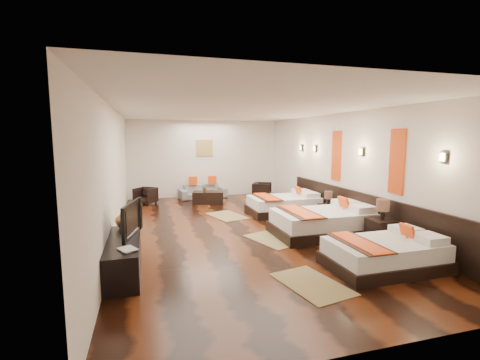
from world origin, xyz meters
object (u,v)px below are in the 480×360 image
object	(u,v)px
bed_far	(284,204)
nightstand_a	(382,229)
book	(121,251)
armchair_right	(262,190)
table_plant	(205,188)
nightstand_b	(328,211)
bed_mid	(324,222)
figurine	(125,218)
coffee_table	(208,198)
tv	(126,219)
armchair_left	(145,196)
sofa	(203,191)
bed_near	(385,254)
tv_console	(124,256)

from	to	relation	value
bed_far	nightstand_a	xyz separation A→B (m)	(0.75, -3.18, 0.07)
book	armchair_right	xyz separation A→B (m)	(4.39, 6.26, -0.28)
bed_far	table_plant	distance (m)	2.86
nightstand_b	armchair_right	bearing A→B (deg)	98.82
bed_far	nightstand_a	world-z (taller)	nightstand_a
nightstand_b	book	bearing A→B (deg)	-151.36
nightstand_b	bed_far	bearing A→B (deg)	124.00
armchair_right	bed_mid	bearing A→B (deg)	-152.94
figurine	coffee_table	world-z (taller)	figurine
tv	armchair_right	world-z (taller)	tv
nightstand_b	armchair_left	size ratio (longest dim) A/B	1.29
bed_far	sofa	size ratio (longest dim) A/B	1.18
bed_near	nightstand_a	world-z (taller)	nightstand_a
bed_mid	sofa	bearing A→B (deg)	109.23
nightstand_a	bed_far	bearing A→B (deg)	103.28
bed_mid	table_plant	bearing A→B (deg)	114.27
bed_near	armchair_right	xyz separation A→B (m)	(0.20, 6.65, 0.04)
nightstand_a	table_plant	xyz separation A→B (m)	(-2.69, 5.27, 0.19)
bed_mid	armchair_left	world-z (taller)	bed_mid
tv_console	tv	xyz separation A→B (m)	(0.05, 0.20, 0.56)
tv_console	sofa	size ratio (longest dim) A/B	1.07
bed_mid	figurine	world-z (taller)	figurine
bed_far	armchair_right	size ratio (longest dim) A/B	3.16
bed_near	tv_console	world-z (taller)	bed_near
book	armchair_right	world-z (taller)	book
nightstand_b	book	distance (m)	5.64
tv	sofa	xyz separation A→B (m)	(2.30, 6.10, -0.59)
bed_far	book	xyz separation A→B (m)	(-4.20, -3.81, 0.30)
bed_near	armchair_left	size ratio (longest dim) A/B	3.11
nightstand_a	figurine	bearing A→B (deg)	171.81
bed_far	table_plant	world-z (taller)	bed_far
armchair_right	bed_far	bearing A→B (deg)	-155.16
coffee_table	book	bearing A→B (deg)	-111.89
armchair_left	tv_console	bearing A→B (deg)	-58.12
nightstand_b	tv	distance (m)	5.28
tv_console	figurine	distance (m)	0.87
book	bed_near	bearing A→B (deg)	-5.36
armchair_left	sofa	bearing A→B (deg)	52.39
bed_far	sofa	bearing A→B (deg)	120.87
book	table_plant	bearing A→B (deg)	69.08
bed_mid	armchair_left	size ratio (longest dim) A/B	3.63
tv	book	xyz separation A→B (m)	(-0.05, -0.80, -0.27)
bed_near	armchair_left	world-z (taller)	bed_near
nightstand_b	armchair_left	xyz separation A→B (m)	(-4.59, 3.59, 0.00)
nightstand_a	tv_console	xyz separation A→B (m)	(-4.95, -0.03, -0.06)
table_plant	nightstand_b	bearing A→B (deg)	-50.02
nightstand_b	table_plant	distance (m)	4.19
tv	book	bearing A→B (deg)	-168.81
armchair_left	table_plant	bearing A→B (deg)	23.99
nightstand_b	book	xyz separation A→B (m)	(-4.95, -2.70, 0.29)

